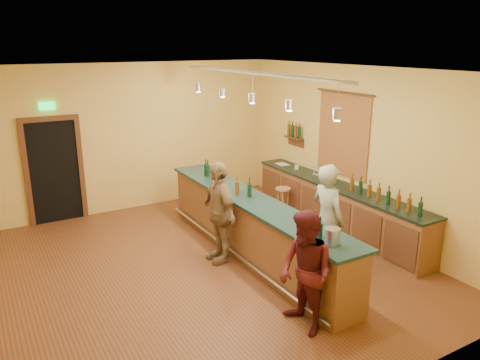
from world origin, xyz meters
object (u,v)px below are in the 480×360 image
bartender (327,220)px  customer_a (306,273)px  customer_b (219,212)px  bar_stool (283,195)px  back_counter (336,206)px  tasting_bar (251,223)px

bartender → customer_a: 1.69m
customer_b → customer_a: bearing=1.8°
customer_b → bar_stool: (2.11, 1.11, -0.36)m
back_counter → bar_stool: bearing=115.9°
back_counter → customer_a: size_ratio=2.82×
bar_stool → back_counter: bearing=-64.1°
customer_b → tasting_bar: bearing=76.6°
bartender → customer_b: (-1.28, 1.25, -0.04)m
back_counter → bartender: size_ratio=2.51×
customer_a → tasting_bar: bearing=167.2°
bartender → customer_b: bartender is taller
bar_stool → tasting_bar: bearing=-141.0°
tasting_bar → customer_b: (-0.55, 0.15, 0.26)m
back_counter → bar_stool: (-0.52, 1.08, 0.03)m
tasting_bar → bar_stool: (1.56, 1.26, -0.09)m
tasting_bar → customer_a: 2.27m
customer_a → customer_b: (0.00, 2.35, 0.06)m
bartender → tasting_bar: bearing=32.2°
back_counter → customer_b: customer_b is taller
tasting_bar → customer_a: customer_a is taller
tasting_bar → bartender: (0.73, -1.10, 0.30)m
back_counter → bartender: (-1.35, -1.28, 0.42)m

